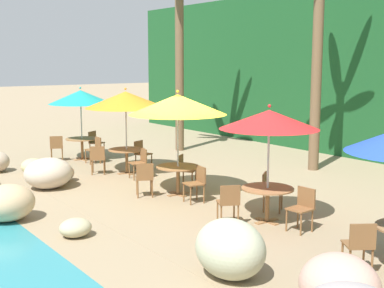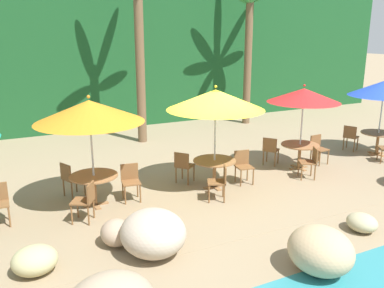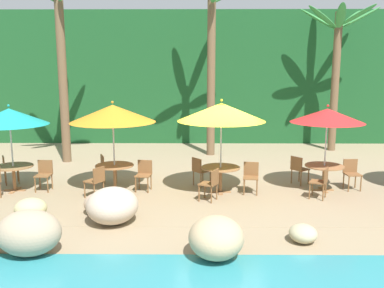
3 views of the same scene
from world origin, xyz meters
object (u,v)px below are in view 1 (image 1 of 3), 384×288
(chair_yellow_left, at_px, (145,177))
(chair_red_left, at_px, (229,201))
(umbrella_orange, at_px, (126,100))
(chair_orange_inland, at_px, (141,152))
(umbrella_red, at_px, (269,120))
(umbrella_yellow, at_px, (178,104))
(chair_teal_seaward, at_px, (95,148))
(dining_table_orange, at_px, (127,153))
(chair_red_seaward, at_px, (303,206))
(chair_yellow_seaward, at_px, (197,181))
(dining_table_red, at_px, (267,194))
(dining_table_teal, at_px, (82,142))
(chair_teal_left, at_px, (57,146))
(dining_table_yellow, at_px, (178,171))
(chair_yellow_inland, at_px, (184,168))
(umbrella_teal, at_px, (81,97))
(chair_blue_left, at_px, (360,244))
(chair_red_inland, at_px, (269,189))
(chair_orange_left, at_px, (98,158))
(chair_teal_inland, at_px, (95,141))
(palm_tree_nearest, at_px, (179,28))
(palm_tree_second, at_px, (318,29))

(chair_yellow_left, xyz_separation_m, chair_red_left, (2.98, 0.22, 0.00))
(umbrella_orange, height_order, chair_orange_inland, umbrella_orange)
(umbrella_orange, height_order, umbrella_red, umbrella_orange)
(umbrella_yellow, bearing_deg, chair_teal_seaward, 178.08)
(chair_teal_seaward, distance_m, chair_orange_inland, 1.81)
(dining_table_orange, relative_size, chair_red_seaward, 1.26)
(chair_yellow_seaward, bearing_deg, dining_table_red, 6.66)
(umbrella_red, bearing_deg, dining_table_red, 0.00)
(dining_table_teal, relative_size, chair_teal_left, 1.26)
(chair_teal_left, bearing_deg, dining_table_yellow, 6.72)
(dining_table_yellow, distance_m, chair_yellow_inland, 0.86)
(umbrella_teal, bearing_deg, umbrella_orange, 2.71)
(chair_yellow_left, bearing_deg, dining_table_orange, 159.48)
(chair_yellow_seaward, xyz_separation_m, chair_yellow_left, (-1.15, -0.77, 0.00))
(umbrella_orange, xyz_separation_m, chair_yellow_seaward, (3.90, -0.26, -1.71))
(dining_table_teal, distance_m, chair_yellow_inland, 5.36)
(chair_blue_left, bearing_deg, dining_table_red, 164.97)
(dining_table_orange, height_order, chair_red_seaward, chair_red_seaward)
(dining_table_orange, distance_m, chair_yellow_seaward, 3.91)
(umbrella_teal, relative_size, chair_orange_inland, 2.87)
(chair_yellow_inland, bearing_deg, umbrella_orange, -170.95)
(dining_table_teal, bearing_deg, chair_blue_left, -3.13)
(umbrella_orange, xyz_separation_m, chair_red_inland, (5.45, 0.61, -1.71))
(chair_teal_left, height_order, umbrella_yellow, umbrella_yellow)
(chair_yellow_left, bearing_deg, chair_teal_seaward, 168.49)
(chair_teal_seaward, relative_size, chair_orange_left, 1.00)
(dining_table_yellow, bearing_deg, chair_yellow_inland, 133.72)
(chair_teal_inland, relative_size, dining_table_yellow, 0.79)
(dining_table_teal, bearing_deg, chair_yellow_left, -9.03)
(chair_red_inland, bearing_deg, chair_red_seaward, -18.21)
(chair_teal_seaward, xyz_separation_m, palm_tree_nearest, (-0.49, 3.74, 4.05))
(chair_red_inland, bearing_deg, chair_yellow_inland, -175.76)
(chair_red_left, bearing_deg, chair_red_seaward, 39.86)
(umbrella_teal, bearing_deg, chair_teal_left, -106.89)
(chair_yellow_left, relative_size, chair_red_left, 1.00)
(chair_teal_inland, bearing_deg, chair_teal_left, -81.45)
(chair_yellow_seaward, bearing_deg, chair_teal_left, -174.35)
(umbrella_yellow, distance_m, umbrella_red, 3.00)
(chair_yellow_left, bearing_deg, palm_tree_nearest, 138.19)
(chair_red_inland, distance_m, palm_tree_second, 6.30)
(umbrella_red, bearing_deg, chair_blue_left, -15.03)
(chair_teal_seaward, height_order, umbrella_orange, umbrella_orange)
(dining_table_yellow, bearing_deg, chair_teal_inland, 172.87)
(chair_teal_inland, relative_size, dining_table_red, 0.79)
(chair_red_seaward, bearing_deg, umbrella_orange, -178.80)
(chair_teal_seaward, distance_m, palm_tree_nearest, 5.53)
(umbrella_teal, xyz_separation_m, umbrella_yellow, (5.92, -0.09, 0.14))
(chair_orange_left, bearing_deg, umbrella_teal, 165.71)
(dining_table_orange, xyz_separation_m, chair_red_seaward, (6.87, 0.14, -0.10))
(dining_table_red, bearing_deg, chair_yellow_seaward, -173.34)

